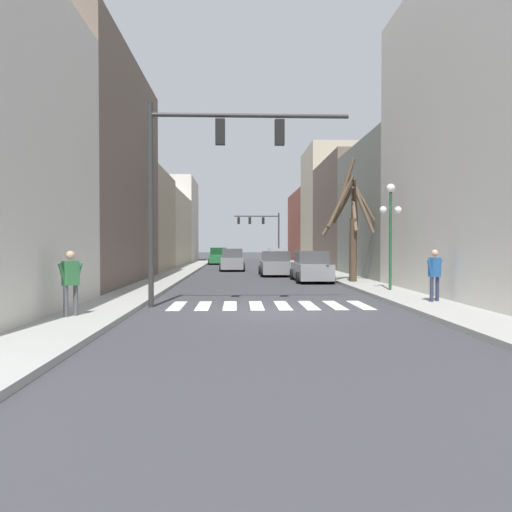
{
  "coord_description": "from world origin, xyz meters",
  "views": [
    {
      "loc": [
        -1.1,
        -15.41,
        2.08
      ],
      "look_at": [
        0.31,
        22.05,
        1.23
      ],
      "focal_mm": 35.0,
      "sensor_mm": 36.0,
      "label": 1
    }
  ],
  "objects_px": {
    "street_tree_right_far": "(353,231)",
    "pedestrian_on_right_sidewalk": "(435,271)",
    "car_parked_left_far": "(219,257)",
    "pedestrian_crossing_street": "(71,278)",
    "car_parked_left_mid": "(275,264)",
    "street_lamp_right_corner": "(391,215)",
    "street_tree_left_far": "(349,225)",
    "traffic_signal_near": "(206,160)",
    "car_parked_right_mid": "(232,260)",
    "traffic_signal_far": "(262,226)",
    "car_driving_toward_lane": "(277,257)",
    "car_at_intersection": "(311,267)"
  },
  "relations": [
    {
      "from": "car_parked_left_far",
      "to": "traffic_signal_near",
      "type": "bearing_deg",
      "value": -178.49
    },
    {
      "from": "car_parked_left_mid",
      "to": "pedestrian_crossing_street",
      "type": "xyz_separation_m",
      "value": [
        -7.05,
        -19.65,
        0.42
      ]
    },
    {
      "from": "traffic_signal_far",
      "to": "street_tree_left_far",
      "type": "height_order",
      "value": "street_tree_left_far"
    },
    {
      "from": "car_at_intersection",
      "to": "pedestrian_crossing_street",
      "type": "relative_size",
      "value": 2.69
    },
    {
      "from": "pedestrian_crossing_street",
      "to": "street_tree_right_far",
      "type": "xyz_separation_m",
      "value": [
        10.75,
        13.04,
        1.62
      ]
    },
    {
      "from": "pedestrian_on_right_sidewalk",
      "to": "car_parked_right_mid",
      "type": "bearing_deg",
      "value": -104.28
    },
    {
      "from": "pedestrian_on_right_sidewalk",
      "to": "pedestrian_crossing_street",
      "type": "xyz_separation_m",
      "value": [
        -11.21,
        -3.1,
        -0.0
      ]
    },
    {
      "from": "car_parked_left_mid",
      "to": "traffic_signal_far",
      "type": "bearing_deg",
      "value": -1.0
    },
    {
      "from": "car_parked_right_mid",
      "to": "traffic_signal_far",
      "type": "bearing_deg",
      "value": 170.57
    },
    {
      "from": "street_lamp_right_corner",
      "to": "pedestrian_on_right_sidewalk",
      "type": "distance_m",
      "value": 4.8
    },
    {
      "from": "street_tree_right_far",
      "to": "car_parked_right_mid",
      "type": "bearing_deg",
      "value": 116.27
    },
    {
      "from": "pedestrian_on_right_sidewalk",
      "to": "street_tree_right_far",
      "type": "bearing_deg",
      "value": -118.53
    },
    {
      "from": "traffic_signal_near",
      "to": "car_parked_left_mid",
      "type": "xyz_separation_m",
      "value": [
        3.58,
        16.55,
        -4.13
      ]
    },
    {
      "from": "street_lamp_right_corner",
      "to": "street_tree_right_far",
      "type": "distance_m",
      "value": 5.68
    },
    {
      "from": "pedestrian_crossing_street",
      "to": "car_at_intersection",
      "type": "bearing_deg",
      "value": 5.72
    },
    {
      "from": "traffic_signal_far",
      "to": "street_tree_left_far",
      "type": "distance_m",
      "value": 35.06
    },
    {
      "from": "street_tree_right_far",
      "to": "pedestrian_crossing_street",
      "type": "bearing_deg",
      "value": -129.51
    },
    {
      "from": "traffic_signal_near",
      "to": "street_tree_left_far",
      "type": "relative_size",
      "value": 1.05
    },
    {
      "from": "pedestrian_crossing_street",
      "to": "car_parked_left_mid",
      "type": "bearing_deg",
      "value": 17.09
    },
    {
      "from": "traffic_signal_near",
      "to": "pedestrian_crossing_street",
      "type": "height_order",
      "value": "traffic_signal_near"
    },
    {
      "from": "car_parked_right_mid",
      "to": "street_tree_right_far",
      "type": "distance_m",
      "value": 15.16
    },
    {
      "from": "pedestrian_on_right_sidewalk",
      "to": "street_tree_left_far",
      "type": "distance_m",
      "value": 9.41
    },
    {
      "from": "street_lamp_right_corner",
      "to": "car_parked_left_far",
      "type": "bearing_deg",
      "value": 104.86
    },
    {
      "from": "traffic_signal_near",
      "to": "car_parked_left_far",
      "type": "height_order",
      "value": "traffic_signal_near"
    },
    {
      "from": "car_at_intersection",
      "to": "street_tree_left_far",
      "type": "xyz_separation_m",
      "value": [
        1.67,
        -2.1,
        2.32
      ]
    },
    {
      "from": "street_lamp_right_corner",
      "to": "car_parked_left_mid",
      "type": "relative_size",
      "value": 1.08
    },
    {
      "from": "car_parked_left_far",
      "to": "pedestrian_on_right_sidewalk",
      "type": "xyz_separation_m",
      "value": [
        8.7,
        -36.35,
        0.38
      ]
    },
    {
      "from": "pedestrian_on_right_sidewalk",
      "to": "street_tree_left_far",
      "type": "xyz_separation_m",
      "value": [
        -0.86,
        9.17,
        1.93
      ]
    },
    {
      "from": "traffic_signal_near",
      "to": "car_driving_toward_lane",
      "type": "bearing_deg",
      "value": 81.68
    },
    {
      "from": "car_at_intersection",
      "to": "pedestrian_crossing_street",
      "type": "xyz_separation_m",
      "value": [
        -8.67,
        -14.37,
        0.39
      ]
    },
    {
      "from": "pedestrian_on_right_sidewalk",
      "to": "street_tree_right_far",
      "type": "relative_size",
      "value": 0.33
    },
    {
      "from": "car_driving_toward_lane",
      "to": "pedestrian_on_right_sidewalk",
      "type": "height_order",
      "value": "pedestrian_on_right_sidewalk"
    },
    {
      "from": "car_driving_toward_lane",
      "to": "car_parked_right_mid",
      "type": "bearing_deg",
      "value": 159.13
    },
    {
      "from": "car_parked_left_far",
      "to": "pedestrian_crossing_street",
      "type": "distance_m",
      "value": 39.52
    },
    {
      "from": "street_lamp_right_corner",
      "to": "street_tree_left_far",
      "type": "height_order",
      "value": "street_tree_left_far"
    },
    {
      "from": "pedestrian_on_right_sidewalk",
      "to": "street_tree_right_far",
      "type": "xyz_separation_m",
      "value": [
        -0.46,
        9.94,
        1.62
      ]
    },
    {
      "from": "car_parked_right_mid",
      "to": "pedestrian_on_right_sidewalk",
      "type": "relative_size",
      "value": 2.72
    },
    {
      "from": "car_at_intersection",
      "to": "pedestrian_on_right_sidewalk",
      "type": "height_order",
      "value": "pedestrian_on_right_sidewalk"
    },
    {
      "from": "street_tree_right_far",
      "to": "pedestrian_on_right_sidewalk",
      "type": "bearing_deg",
      "value": -87.37
    },
    {
      "from": "car_driving_toward_lane",
      "to": "street_tree_left_far",
      "type": "xyz_separation_m",
      "value": [
        1.72,
        -26.12,
        2.33
      ]
    },
    {
      "from": "car_at_intersection",
      "to": "pedestrian_on_right_sidewalk",
      "type": "relative_size",
      "value": 2.69
    },
    {
      "from": "car_parked_left_mid",
      "to": "street_tree_left_far",
      "type": "xyz_separation_m",
      "value": [
        3.29,
        -7.38,
        2.36
      ]
    },
    {
      "from": "pedestrian_crossing_street",
      "to": "street_tree_left_far",
      "type": "distance_m",
      "value": 16.16
    },
    {
      "from": "car_parked_right_mid",
      "to": "car_parked_left_far",
      "type": "bearing_deg",
      "value": -172.98
    },
    {
      "from": "car_parked_right_mid",
      "to": "car_at_intersection",
      "type": "height_order",
      "value": "car_parked_right_mid"
    },
    {
      "from": "street_lamp_right_corner",
      "to": "car_parked_left_mid",
      "type": "height_order",
      "value": "street_lamp_right_corner"
    },
    {
      "from": "street_tree_left_far",
      "to": "car_parked_left_mid",
      "type": "bearing_deg",
      "value": 114.03
    },
    {
      "from": "car_parked_left_mid",
      "to": "car_at_intersection",
      "type": "height_order",
      "value": "car_at_intersection"
    },
    {
      "from": "street_tree_left_far",
      "to": "car_driving_toward_lane",
      "type": "bearing_deg",
      "value": 93.76
    },
    {
      "from": "traffic_signal_far",
      "to": "car_driving_toward_lane",
      "type": "distance_m",
      "value": 9.57
    }
  ]
}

